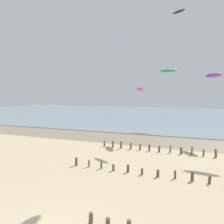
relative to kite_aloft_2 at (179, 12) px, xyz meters
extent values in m
cube|color=gray|center=(-4.26, -4.91, -18.41)|extent=(120.00, 6.98, 0.01)
cube|color=#7F939E|center=(-4.26, 33.58, -18.36)|extent=(160.00, 70.00, 0.10)
cylinder|color=brown|center=(-2.93, -23.61, -18.14)|extent=(0.23, 0.21, 0.57)
cylinder|color=brown|center=(-2.06, -23.59, -18.18)|extent=(0.22, 0.21, 0.47)
cylinder|color=brown|center=(-7.67, -16.81, -18.06)|extent=(0.24, 0.22, 0.72)
cylinder|color=#53533C|center=(-6.47, -16.73, -18.11)|extent=(0.16, 0.15, 0.61)
cylinder|color=brown|center=(-5.29, -16.74, -18.09)|extent=(0.17, 0.18, 0.66)
cylinder|color=brown|center=(-4.18, -16.83, -18.14)|extent=(0.22, 0.21, 0.55)
cylinder|color=brown|center=(-2.96, -16.74, -18.11)|extent=(0.21, 0.23, 0.62)
cylinder|color=brown|center=(-1.79, -16.82, -18.15)|extent=(0.19, 0.20, 0.53)
cylinder|color=brown|center=(-0.57, -16.83, -18.14)|extent=(0.22, 0.22, 0.55)
cylinder|color=brown|center=(0.67, -16.70, -18.11)|extent=(0.18, 0.18, 0.61)
cylinder|color=brown|center=(1.86, -16.73, -18.07)|extent=(0.22, 0.23, 0.68)
cylinder|color=brown|center=(3.00, -16.74, -18.13)|extent=(0.22, 0.20, 0.57)
cylinder|color=brown|center=(-7.80, -9.92, -18.08)|extent=(0.19, 0.22, 0.68)
cylinder|color=brown|center=(-6.70, -9.96, -18.03)|extent=(0.20, 0.21, 0.76)
cylinder|color=brown|center=(-5.63, -10.04, -18.00)|extent=(0.25, 0.23, 0.84)
cylinder|color=brown|center=(-4.48, -10.03, -18.04)|extent=(0.22, 0.21, 0.75)
cylinder|color=brown|center=(-3.39, -9.97, -18.07)|extent=(0.21, 0.23, 0.69)
cylinder|color=brown|center=(-2.35, -10.03, -18.05)|extent=(0.22, 0.22, 0.73)
cylinder|color=brown|center=(-1.28, -9.99, -18.08)|extent=(0.21, 0.23, 0.67)
cylinder|color=brown|center=(-0.12, -9.97, -18.00)|extent=(0.19, 0.17, 0.82)
cylinder|color=brown|center=(0.99, -10.01, -18.04)|extent=(0.23, 0.24, 0.75)
cylinder|color=brown|center=(2.04, -10.04, -17.97)|extent=(0.20, 0.20, 0.89)
cylinder|color=brown|center=(3.16, -9.97, -18.07)|extent=(0.20, 0.19, 0.69)
cylinder|color=brown|center=(4.27, -10.00, -18.00)|extent=(0.26, 0.24, 0.85)
ellipsoid|color=black|center=(0.00, 0.00, 0.00)|extent=(2.18, 1.68, 0.61)
ellipsoid|color=purple|center=(4.65, -2.43, -9.62)|extent=(2.39, 2.54, 0.69)
ellipsoid|color=green|center=(-1.81, 7.77, -7.59)|extent=(3.31, 1.24, 0.80)
ellipsoid|color=#E54C99|center=(-4.51, -5.08, -11.41)|extent=(1.93, 2.34, 0.64)
camera|label=1|loc=(1.17, -31.89, -12.18)|focal=32.02mm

